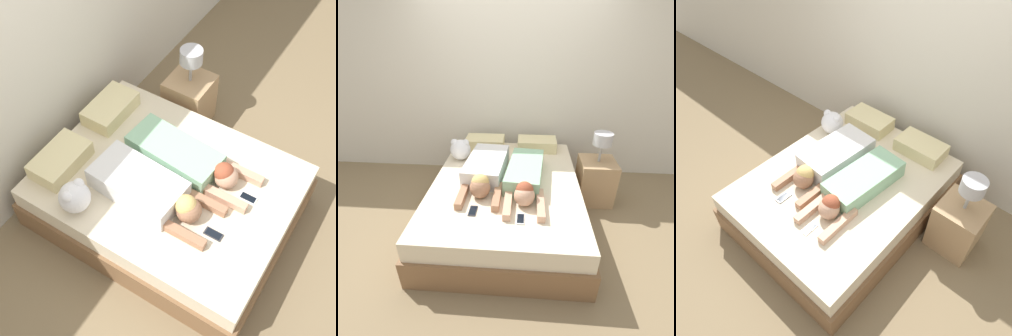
# 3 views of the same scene
# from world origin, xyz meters

# --- Properties ---
(ground_plane) EXTENTS (12.00, 12.00, 0.00)m
(ground_plane) POSITION_xyz_m (0.00, 0.00, 0.00)
(ground_plane) COLOR #7F6B4C
(wall_back) EXTENTS (12.00, 0.06, 2.60)m
(wall_back) POSITION_xyz_m (0.00, 1.20, 1.30)
(wall_back) COLOR beige
(wall_back) RESTS_ON ground_plane
(bed) EXTENTS (1.62, 2.09, 0.49)m
(bed) POSITION_xyz_m (0.00, 0.00, 0.24)
(bed) COLOR brown
(bed) RESTS_ON ground_plane
(pillow_head_left) EXTENTS (0.51, 0.31, 0.15)m
(pillow_head_left) POSITION_xyz_m (-0.35, 0.83, 0.57)
(pillow_head_left) COLOR beige
(pillow_head_left) RESTS_ON bed
(pillow_head_right) EXTENTS (0.51, 0.31, 0.15)m
(pillow_head_right) POSITION_xyz_m (0.35, 0.83, 0.57)
(pillow_head_right) COLOR beige
(pillow_head_right) RESTS_ON bed
(person_left) EXTENTS (0.45, 1.09, 0.23)m
(person_left) POSITION_xyz_m (-0.23, 0.03, 0.59)
(person_left) COLOR silver
(person_left) RESTS_ON bed
(person_right) EXTENTS (0.43, 1.16, 0.23)m
(person_right) POSITION_xyz_m (0.20, -0.06, 0.58)
(person_right) COLOR #8CBF99
(person_right) RESTS_ON bed
(cell_phone_left) EXTENTS (0.07, 0.14, 0.01)m
(cell_phone_left) POSITION_xyz_m (-0.26, -0.57, 0.50)
(cell_phone_left) COLOR #2D2D33
(cell_phone_left) RESTS_ON bed
(cell_phone_right) EXTENTS (0.07, 0.14, 0.01)m
(cell_phone_right) POSITION_xyz_m (0.18, -0.64, 0.50)
(cell_phone_right) COLOR silver
(cell_phone_right) RESTS_ON bed
(plush_toy) EXTENTS (0.25, 0.25, 0.26)m
(plush_toy) POSITION_xyz_m (-0.60, 0.47, 0.63)
(plush_toy) COLOR white
(plush_toy) RESTS_ON bed
(nightstand) EXTENTS (0.42, 0.42, 0.91)m
(nightstand) POSITION_xyz_m (1.08, 0.42, 0.31)
(nightstand) COLOR tan
(nightstand) RESTS_ON ground_plane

